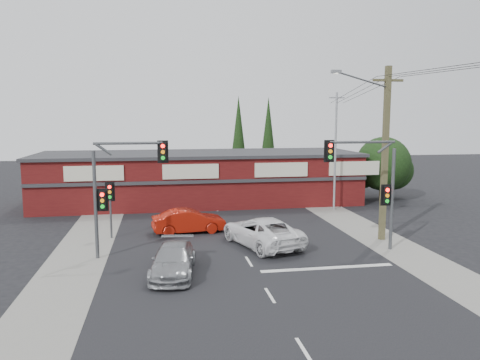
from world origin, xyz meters
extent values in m
plane|color=black|center=(0.00, 0.00, 0.00)|extent=(120.00, 120.00, 0.00)
cube|color=black|center=(0.00, 5.00, 0.01)|extent=(14.00, 70.00, 0.01)
cube|color=gray|center=(-8.50, 5.00, 0.01)|extent=(3.00, 70.00, 0.02)
cube|color=gray|center=(8.50, 5.00, 0.01)|extent=(3.00, 70.00, 0.02)
cube|color=silver|center=(3.50, -1.50, 0.01)|extent=(6.50, 0.35, 0.01)
imported|color=white|center=(1.27, 2.94, 0.80)|extent=(4.30, 6.30, 1.60)
imported|color=#95979A|center=(-3.76, -1.15, 0.67)|extent=(2.45, 4.83, 1.34)
imported|color=#9F1709|center=(-2.57, 6.55, 0.74)|extent=(4.67, 2.15, 1.48)
cube|color=silver|center=(0.00, -8.94, 0.01)|extent=(0.12, 1.60, 0.01)
cube|color=silver|center=(0.00, -4.40, 0.01)|extent=(0.12, 1.60, 0.01)
cube|color=silver|center=(0.00, 0.13, 0.01)|extent=(0.12, 1.60, 0.01)
cube|color=silver|center=(0.00, 4.66, 0.01)|extent=(0.12, 1.60, 0.01)
cube|color=silver|center=(0.00, 9.19, 0.01)|extent=(0.12, 1.60, 0.01)
cube|color=silver|center=(0.00, 13.72, 0.01)|extent=(0.12, 1.60, 0.01)
cube|color=silver|center=(0.00, 18.25, 0.01)|extent=(0.12, 1.60, 0.01)
cube|color=silver|center=(0.00, 22.79, 0.01)|extent=(0.12, 1.60, 0.01)
cube|color=silver|center=(0.00, 27.32, 0.01)|extent=(0.12, 1.60, 0.01)
cube|color=silver|center=(0.00, 31.85, 0.01)|extent=(0.12, 1.60, 0.01)
cube|color=silver|center=(0.00, 36.38, 0.01)|extent=(0.12, 1.60, 0.01)
cube|color=#460E0E|center=(-1.00, 17.00, 2.00)|extent=(26.00, 8.00, 4.00)
cube|color=#2D2D30|center=(-1.00, 17.00, 4.10)|extent=(26.40, 8.40, 0.25)
cube|color=beige|center=(-9.00, 12.95, 3.10)|extent=(4.20, 0.12, 1.10)
cube|color=beige|center=(-2.00, 12.95, 3.10)|extent=(4.20, 0.12, 1.10)
cube|color=beige|center=(5.00, 12.95, 3.10)|extent=(4.20, 0.12, 1.10)
cube|color=beige|center=(11.00, 12.95, 3.10)|extent=(4.20, 0.12, 1.10)
cube|color=#2D2D30|center=(-1.00, 12.90, 2.30)|extent=(26.00, 0.15, 0.25)
cylinder|color=#2D2116|center=(14.50, 15.00, 0.90)|extent=(0.50, 0.50, 1.80)
sphere|color=black|center=(14.50, 15.00, 3.20)|extent=(4.60, 4.60, 4.60)
sphere|color=black|center=(16.00, 16.00, 2.50)|extent=(3.40, 3.40, 3.40)
sphere|color=black|center=(13.20, 16.40, 2.30)|extent=(2.80, 2.80, 2.80)
cylinder|color=#2D2116|center=(3.50, 24.00, 1.00)|extent=(0.24, 0.24, 2.00)
cone|color=black|center=(3.50, 24.00, 5.50)|extent=(1.80, 1.80, 7.50)
cylinder|color=#2D2116|center=(7.00, 26.00, 1.00)|extent=(0.24, 0.24, 2.00)
cone|color=black|center=(7.00, 26.00, 5.50)|extent=(1.80, 1.80, 7.50)
cylinder|color=#47494C|center=(-7.50, 2.00, 2.75)|extent=(0.18, 0.18, 5.50)
cylinder|color=#47494C|center=(-5.80, 2.00, 5.85)|extent=(3.40, 0.14, 0.14)
cylinder|color=#47494C|center=(-6.99, 2.00, 5.55)|extent=(0.82, 0.14, 0.63)
cube|color=black|center=(-4.10, 2.00, 5.40)|extent=(0.32, 0.22, 0.95)
cube|color=black|center=(-4.10, 2.07, 5.40)|extent=(0.55, 0.04, 1.15)
cylinder|color=#FF0C07|center=(-4.10, 1.87, 5.70)|extent=(0.20, 0.06, 0.20)
cylinder|color=orange|center=(-4.10, 1.87, 5.40)|extent=(0.20, 0.06, 0.20)
cylinder|color=#0CE526|center=(-4.10, 1.87, 5.10)|extent=(0.20, 0.06, 0.20)
cube|color=black|center=(-7.15, 2.00, 3.00)|extent=(0.32, 0.22, 0.95)
cube|color=black|center=(-7.15, 2.07, 3.00)|extent=(0.55, 0.04, 1.15)
cylinder|color=#FF0C07|center=(-7.15, 1.87, 3.30)|extent=(0.20, 0.06, 0.20)
cylinder|color=orange|center=(-7.15, 1.87, 3.00)|extent=(0.20, 0.06, 0.20)
cylinder|color=#0CE526|center=(-7.15, 1.87, 2.70)|extent=(0.20, 0.06, 0.20)
cylinder|color=#47494C|center=(8.00, 1.00, 2.75)|extent=(0.18, 0.18, 5.50)
cylinder|color=#47494C|center=(6.20, 1.00, 5.85)|extent=(3.60, 0.14, 0.14)
cylinder|color=#47494C|center=(7.46, 1.00, 5.55)|extent=(0.82, 0.14, 0.63)
cube|color=black|center=(4.40, 1.00, 5.40)|extent=(0.32, 0.22, 0.95)
cube|color=black|center=(4.40, 1.07, 5.40)|extent=(0.55, 0.04, 1.15)
cylinder|color=#FF0C07|center=(4.40, 0.87, 5.70)|extent=(0.20, 0.06, 0.20)
cylinder|color=orange|center=(4.40, 0.87, 5.40)|extent=(0.20, 0.06, 0.20)
cylinder|color=#0CE526|center=(4.40, 0.87, 5.10)|extent=(0.20, 0.06, 0.20)
cube|color=black|center=(7.65, 1.00, 3.00)|extent=(0.32, 0.22, 0.95)
cube|color=black|center=(7.65, 1.07, 3.00)|extent=(0.55, 0.04, 1.15)
cylinder|color=#FF0C07|center=(7.65, 0.87, 3.30)|extent=(0.20, 0.06, 0.20)
cylinder|color=orange|center=(7.65, 0.87, 3.00)|extent=(0.20, 0.06, 0.20)
cylinder|color=#0CE526|center=(7.65, 0.87, 2.70)|extent=(0.20, 0.06, 0.20)
cylinder|color=#47494C|center=(-7.20, 6.00, 1.50)|extent=(0.12, 0.12, 3.00)
cube|color=black|center=(-7.20, 6.00, 2.80)|extent=(0.32, 0.22, 0.95)
cube|color=black|center=(-7.20, 6.07, 2.80)|extent=(0.55, 0.04, 1.15)
cylinder|color=#FF0C07|center=(-7.20, 5.87, 3.10)|extent=(0.20, 0.06, 0.20)
cylinder|color=orange|center=(-7.20, 5.87, 2.80)|extent=(0.20, 0.06, 0.20)
cylinder|color=#0CE526|center=(-7.20, 5.87, 2.50)|extent=(0.20, 0.06, 0.20)
cube|color=brown|center=(8.50, 3.00, 5.00)|extent=(0.30, 0.30, 10.00)
cube|color=brown|center=(8.50, 3.00, 9.20)|extent=(1.80, 0.14, 0.14)
cylinder|color=#47494C|center=(6.90, 2.85, 9.20)|extent=(3.23, 0.39, 0.89)
cube|color=slate|center=(5.30, 2.70, 9.60)|extent=(0.55, 0.25, 0.18)
cylinder|color=silver|center=(5.30, 2.70, 9.50)|extent=(0.28, 0.28, 0.05)
cylinder|color=gray|center=(9.00, 12.00, 4.50)|extent=(0.16, 0.16, 9.00)
cube|color=gray|center=(9.00, 12.00, 8.60)|extent=(1.20, 0.10, 0.10)
cylinder|color=black|center=(8.15, 7.50, 8.80)|extent=(0.73, 9.01, 1.22)
cylinder|color=black|center=(8.75, 7.50, 8.80)|extent=(0.52, 9.00, 1.22)
cylinder|color=black|center=(9.34, 7.50, 8.80)|extent=(0.31, 9.00, 1.22)
camera|label=1|loc=(-4.24, -21.99, 7.14)|focal=35.00mm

